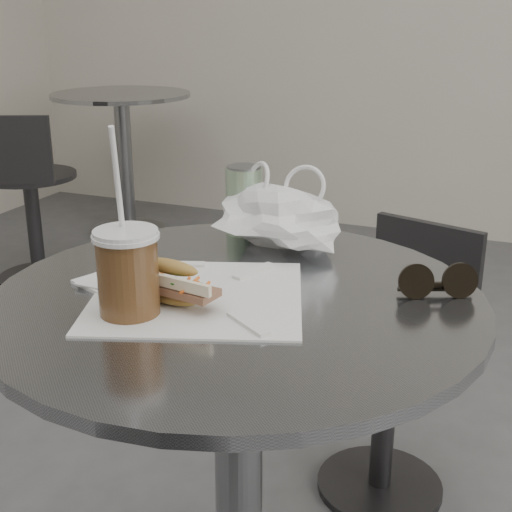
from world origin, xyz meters
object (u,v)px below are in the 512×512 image
at_px(banh_mi, 169,283).
at_px(iced_coffee, 128,272).
at_px(drink_can, 244,200).
at_px(cafe_table, 238,447).
at_px(bg_table, 124,147).
at_px(chair_far, 394,378).
at_px(bg_chair, 29,208).
at_px(sunglasses, 437,284).

xyz_separation_m(banh_mi, iced_coffee, (-0.03, -0.06, 0.03)).
height_order(banh_mi, drink_can, drink_can).
relative_size(banh_mi, drink_can, 1.54).
relative_size(cafe_table, banh_mi, 3.72).
bearing_deg(bg_table, chair_far, -42.11).
bearing_deg(bg_chair, chair_far, -48.03).
xyz_separation_m(iced_coffee, drink_can, (-0.00, 0.42, -0.00)).
distance_m(bg_table, drink_can, 2.44).
xyz_separation_m(bg_table, bg_chair, (0.01, -0.77, -0.13)).
height_order(cafe_table, chair_far, cafe_table).
relative_size(bg_table, sunglasses, 6.28).
distance_m(banh_mi, sunglasses, 0.40).
relative_size(chair_far, banh_mi, 3.25).
bearing_deg(drink_can, sunglasses, -24.89).
distance_m(cafe_table, sunglasses, 0.42).
relative_size(bg_chair, iced_coffee, 2.76).
distance_m(chair_far, drink_can, 0.66).
distance_m(bg_chair, sunglasses, 2.33).
bearing_deg(bg_table, drink_can, -52.06).
bearing_deg(cafe_table, bg_table, 126.03).
relative_size(bg_chair, sunglasses, 6.39).
distance_m(chair_far, bg_chair, 1.91).
relative_size(chair_far, drink_can, 5.02).
xyz_separation_m(banh_mi, drink_can, (-0.04, 0.36, 0.03)).
xyz_separation_m(bg_table, banh_mi, (1.52, -2.27, 0.31)).
bearing_deg(bg_chair, drink_can, -60.72).
relative_size(cafe_table, iced_coffee, 2.78).
bearing_deg(bg_table, sunglasses, -47.99).
bearing_deg(drink_can, banh_mi, -84.40).
relative_size(bg_table, bg_chair, 0.98).
bearing_deg(sunglasses, bg_table, 106.64).
bearing_deg(iced_coffee, bg_table, 122.61).
distance_m(sunglasses, drink_can, 0.44).
bearing_deg(bg_table, cafe_table, -53.97).
bearing_deg(iced_coffee, sunglasses, 30.65).
bearing_deg(drink_can, chair_far, 53.10).
bearing_deg(drink_can, bg_table, 127.94).
relative_size(chair_far, sunglasses, 5.64).
distance_m(iced_coffee, drink_can, 0.42).
bearing_deg(iced_coffee, cafe_table, 48.46).
xyz_separation_m(bg_table, drink_can, (1.49, -1.91, 0.34)).
distance_m(cafe_table, banh_mi, 0.33).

